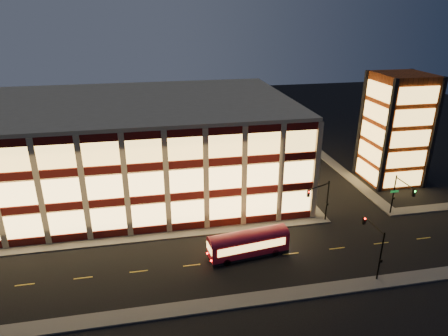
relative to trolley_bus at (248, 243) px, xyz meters
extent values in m
plane|color=black|center=(-10.86, 5.34, -1.80)|extent=(200.00, 200.00, 0.00)
cube|color=#514F4C|center=(-13.86, 6.34, -1.73)|extent=(54.00, 2.00, 0.15)
cube|color=#514F4C|center=(12.14, 22.34, -1.73)|extent=(2.00, 30.00, 0.15)
cube|color=#514F4C|center=(29.14, 6.34, -1.73)|extent=(14.00, 2.00, 0.15)
cube|color=#514F4C|center=(23.14, 22.34, -1.73)|extent=(2.00, 30.00, 0.15)
cube|color=#514F4C|center=(-10.86, -7.66, -1.73)|extent=(100.00, 2.00, 0.15)
cube|color=tan|center=(-13.86, 22.34, 5.20)|extent=(50.00, 30.00, 14.00)
cube|color=tan|center=(-13.86, 22.34, 12.45)|extent=(50.40, 30.40, 0.50)
cube|color=#470C0A|center=(-13.86, 7.22, -1.15)|extent=(50.10, 0.25, 1.00)
cube|color=#E6B760|center=(-13.86, 7.24, 0.95)|extent=(49.00, 0.20, 3.00)
cube|color=#470C0A|center=(11.26, 22.34, -1.15)|extent=(0.25, 30.10, 1.00)
cube|color=#E6B760|center=(11.24, 22.34, 0.95)|extent=(0.20, 29.00, 3.00)
cube|color=#470C0A|center=(-13.86, 7.22, 3.25)|extent=(50.10, 0.25, 1.00)
cube|color=#E6B760|center=(-13.86, 7.24, 5.35)|extent=(49.00, 0.20, 3.00)
cube|color=#470C0A|center=(11.26, 22.34, 3.25)|extent=(0.25, 30.10, 1.00)
cube|color=#E6B760|center=(11.24, 22.34, 5.35)|extent=(0.20, 29.00, 3.00)
cube|color=#470C0A|center=(-13.86, 7.22, 7.65)|extent=(50.10, 0.25, 1.00)
cube|color=#E6B760|center=(-13.86, 7.24, 9.75)|extent=(49.00, 0.20, 3.00)
cube|color=#470C0A|center=(11.26, 22.34, 7.65)|extent=(0.25, 30.10, 1.00)
cube|color=#E6B760|center=(11.24, 22.34, 9.75)|extent=(0.20, 29.00, 3.00)
cube|color=#8C3814|center=(29.14, 17.34, 7.20)|extent=(8.00, 8.00, 18.00)
cube|color=black|center=(25.14, 13.34, 7.20)|extent=(0.60, 0.60, 18.00)
cube|color=black|center=(33.14, 13.34, 7.20)|extent=(0.60, 0.60, 18.00)
cube|color=black|center=(25.14, 21.34, 7.20)|extent=(0.60, 0.60, 18.00)
cube|color=black|center=(33.14, 21.34, 7.20)|extent=(0.60, 0.60, 18.00)
cube|color=#FFC259|center=(29.14, 13.26, 0.00)|extent=(6.60, 0.16, 2.60)
cube|color=#FFC259|center=(25.06, 17.34, 0.00)|extent=(0.16, 6.60, 2.60)
cube|color=#FFC259|center=(29.14, 13.26, 3.40)|extent=(6.60, 0.16, 2.60)
cube|color=#FFC259|center=(25.06, 17.34, 3.40)|extent=(0.16, 6.60, 2.60)
cube|color=#FFC259|center=(29.14, 13.26, 6.80)|extent=(6.60, 0.16, 2.60)
cube|color=#FFC259|center=(25.06, 17.34, 6.80)|extent=(0.16, 6.60, 2.60)
cube|color=#FFC259|center=(29.14, 13.26, 10.20)|extent=(6.60, 0.16, 2.60)
cube|color=#FFC259|center=(25.06, 17.34, 10.20)|extent=(0.16, 6.60, 2.60)
cube|color=#FFC259|center=(29.14, 13.26, 13.60)|extent=(6.60, 0.16, 2.60)
cube|color=#FFC259|center=(25.06, 17.34, 13.60)|extent=(0.16, 6.60, 2.60)
cylinder|color=black|center=(12.64, 6.14, 1.20)|extent=(0.18, 0.18, 6.00)
cylinder|color=black|center=(10.89, 5.39, 3.90)|extent=(3.56, 1.63, 0.14)
cube|color=black|center=(9.14, 4.64, 3.40)|extent=(0.32, 0.32, 0.95)
sphere|color=#FF0C05|center=(9.14, 4.46, 3.70)|extent=(0.20, 0.20, 0.20)
cube|color=black|center=(12.64, 5.94, 0.80)|extent=(0.25, 0.18, 0.28)
cylinder|color=black|center=(22.64, 6.14, 1.20)|extent=(0.18, 0.18, 6.00)
cylinder|color=black|center=(22.64, 4.14, 3.90)|extent=(0.14, 4.00, 0.14)
cube|color=black|center=(22.64, 2.14, 3.40)|extent=(0.32, 0.32, 0.95)
sphere|color=#0CFF26|center=(22.64, 1.96, 3.70)|extent=(0.20, 0.20, 0.20)
cube|color=black|center=(22.64, 5.94, 0.80)|extent=(0.25, 0.18, 0.28)
cube|color=#0C7226|center=(22.64, 5.99, 1.80)|extent=(1.20, 0.06, 0.28)
cylinder|color=black|center=(12.64, -7.16, 1.20)|extent=(0.18, 0.18, 6.00)
cylinder|color=black|center=(12.64, -5.16, 3.90)|extent=(0.14, 4.00, 0.14)
cube|color=black|center=(12.64, -3.16, 3.40)|extent=(0.32, 0.32, 0.95)
sphere|color=#FF0C05|center=(12.64, -3.34, 3.70)|extent=(0.20, 0.20, 0.20)
cube|color=black|center=(12.64, -7.36, 0.80)|extent=(0.25, 0.18, 0.28)
cube|color=maroon|center=(0.00, 0.00, -0.17)|extent=(9.84, 3.67, 2.21)
cube|color=black|center=(0.00, 0.00, -1.47)|extent=(9.84, 3.67, 0.34)
cylinder|color=black|center=(-2.90, -1.46, -1.37)|extent=(0.90, 0.40, 0.86)
cylinder|color=black|center=(-3.19, 0.63, -1.37)|extent=(0.90, 0.40, 0.86)
cylinder|color=black|center=(3.19, -0.63, -1.37)|extent=(0.90, 0.40, 0.86)
cylinder|color=black|center=(2.90, 1.46, -1.37)|extent=(0.90, 0.40, 0.86)
cube|color=#FFC259|center=(0.17, -1.22, 0.12)|extent=(8.38, 1.20, 0.96)
cube|color=#FFC259|center=(-0.17, 1.22, 0.12)|extent=(8.38, 1.20, 0.96)
camera|label=1|loc=(-10.56, -38.99, 25.94)|focal=32.00mm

